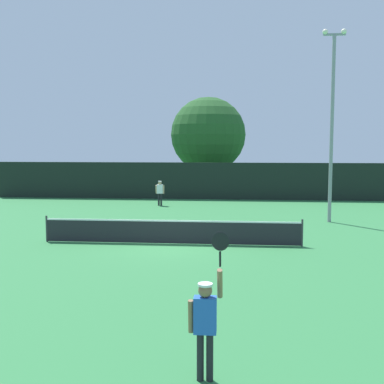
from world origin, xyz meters
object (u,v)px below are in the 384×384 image
player_receiving (160,191)px  tennis_ball (170,233)px  large_tree (208,135)px  player_serving (206,316)px  parked_car_near (234,181)px  light_pole (332,116)px

player_receiving → tennis_ball: bearing=101.6°
tennis_ball → large_tree: large_tree is taller
player_receiving → player_serving: bearing=100.9°
player_serving → tennis_ball: bearing=100.4°
large_tree → player_receiving: bearing=-105.5°
large_tree → parked_car_near: 4.85m
player_serving → parked_car_near: player_serving is taller
player_serving → player_receiving: (-4.40, 22.89, -0.14)m
player_receiving → light_pole: bearing=149.5°
large_tree → light_pole: bearing=-64.7°
player_receiving → large_tree: (2.58, 9.32, 3.77)m
tennis_ball → parked_car_near: 21.00m
player_serving → light_pole: size_ratio=0.26×
player_serving → player_receiving: player_serving is taller
player_serving → parked_car_near: (0.37, 33.95, -0.34)m
player_receiving → parked_car_near: 12.05m
player_serving → player_receiving: size_ratio=1.58×
light_pole → player_serving: bearing=-107.1°
player_receiving → large_tree: size_ratio=0.20×
light_pole → large_tree: (-7.11, 15.04, -0.66)m
player_receiving → parked_car_near: bearing=-113.3°
player_serving → large_tree: size_ratio=0.32×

